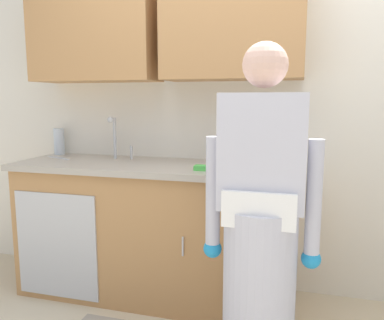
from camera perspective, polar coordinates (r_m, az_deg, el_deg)
The scene contains 12 objects.
kitchen_wall_with_uppers at distance 2.80m, azimuth 4.78°, elevation 10.91°, with size 4.80×0.44×2.70m.
counter_cabinet at distance 2.78m, azimuth -5.25°, elevation -10.55°, with size 1.90×0.62×0.90m.
countertop at distance 2.67m, azimuth -5.32°, elevation -0.96°, with size 1.96×0.66×0.04m, color #A8A093.
sink at distance 2.81m, azimuth -11.72°, elevation -0.50°, with size 0.50×0.36×0.35m.
person_at_sink at distance 1.89m, azimuth 9.93°, elevation -12.37°, with size 0.55×0.34×1.62m.
bottle_cleaner_spray at distance 2.67m, azimuth 4.71°, elevation 1.25°, with size 0.08×0.08×0.16m, color silver.
bottle_water_short at distance 2.64m, azimuth 11.10°, elevation 1.94°, with size 0.06×0.06×0.25m, color silver.
bottle_water_tall at distance 2.72m, azimuth 7.65°, elevation 2.30°, with size 0.08×0.08×0.25m, color #E05933.
bottle_dish_liquid at distance 3.28m, azimuth -18.86°, elevation 2.60°, with size 0.08×0.08×0.21m, color silver.
cup_by_sink at distance 2.49m, azimuth 12.75°, elevation -0.36°, with size 0.08×0.08×0.09m, color white.
knife_on_counter at distance 3.07m, azimuth -18.90°, elevation 0.31°, with size 0.24×0.02×0.01m, color silver.
sponge at distance 2.40m, azimuth 1.68°, elevation -1.16°, with size 0.11×0.07×0.03m, color #4CBF4C.
Camera 1 is at (0.39, -1.75, 1.37)m, focal length 36.45 mm.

